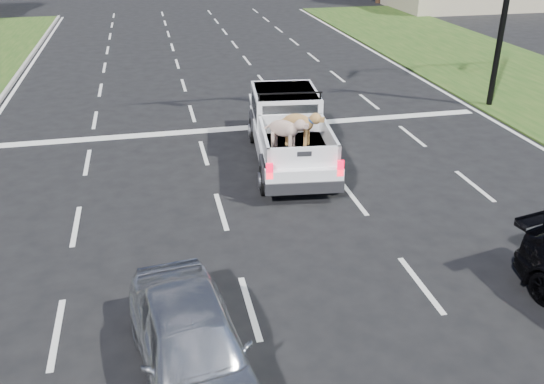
% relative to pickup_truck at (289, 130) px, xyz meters
% --- Properties ---
extents(ground, '(160.00, 160.00, 0.00)m').
position_rel_pickup_truck_xyz_m(ground, '(-0.70, -6.85, -0.98)').
color(ground, black).
rests_on(ground, ground).
extents(road_markings, '(17.75, 60.00, 0.01)m').
position_rel_pickup_truck_xyz_m(road_markings, '(-0.70, -0.28, -0.98)').
color(road_markings, silver).
rests_on(road_markings, ground).
extents(pickup_truck, '(2.63, 5.80, 2.10)m').
position_rel_pickup_truck_xyz_m(pickup_truck, '(0.00, 0.00, 0.00)').
color(pickup_truck, black).
rests_on(pickup_truck, ground).
extents(silver_sedan, '(2.16, 4.31, 1.41)m').
position_rel_pickup_truck_xyz_m(silver_sedan, '(-3.65, -8.51, -0.28)').
color(silver_sedan, silver).
rests_on(silver_sedan, ground).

